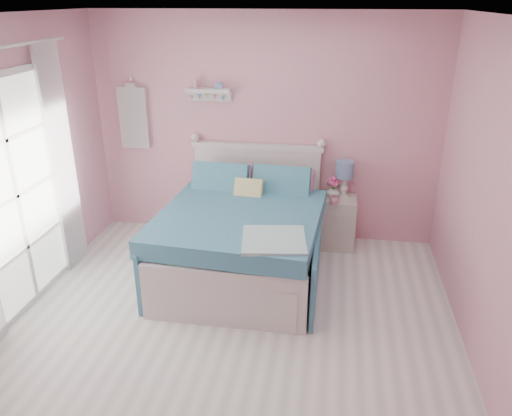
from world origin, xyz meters
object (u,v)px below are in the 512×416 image
(table_lamp, at_px, (345,172))
(vase, at_px, (333,191))
(teacup, at_px, (334,200))
(nightstand, at_px, (337,222))
(bed, at_px, (243,238))

(table_lamp, height_order, vase, table_lamp)
(vase, relative_size, teacup, 1.54)
(table_lamp, xyz_separation_m, vase, (-0.12, -0.07, -0.21))
(vase, xyz_separation_m, teacup, (0.02, -0.17, -0.04))
(table_lamp, bearing_deg, teacup, -111.73)
(nightstand, xyz_separation_m, vase, (-0.07, 0.01, 0.37))
(table_lamp, xyz_separation_m, teacup, (-0.10, -0.24, -0.25))
(bed, bearing_deg, vase, 44.73)
(bed, bearing_deg, table_lamp, 43.74)
(bed, bearing_deg, teacup, 37.23)
(vase, bearing_deg, bed, -139.13)
(nightstand, height_order, table_lamp, table_lamp)
(bed, height_order, table_lamp, bed)
(bed, xyz_separation_m, vase, (0.90, 0.78, 0.28))
(vase, bearing_deg, table_lamp, 31.20)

